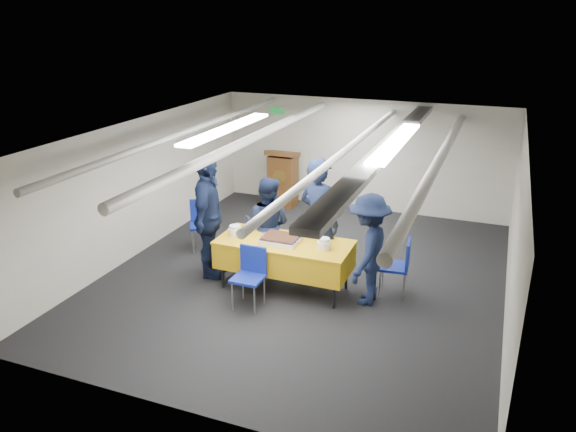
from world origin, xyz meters
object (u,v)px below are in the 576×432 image
at_px(sailor_c, 209,217).
at_px(chair_near, 251,271).
at_px(sheet_cake, 281,239).
at_px(chair_left, 202,219).
at_px(sailor_a, 319,221).
at_px(chair_right, 400,262).
at_px(sailor_d, 368,250).
at_px(podium, 283,178).
at_px(sailor_b, 267,225).
at_px(serving_table, 284,254).

bearing_deg(sailor_c, chair_near, -138.83).
bearing_deg(sheet_cake, chair_near, -110.47).
bearing_deg(chair_left, sailor_a, -11.80).
height_order(chair_right, sailor_d, sailor_d).
xyz_separation_m(podium, chair_right, (3.10, -3.15, -0.08)).
bearing_deg(chair_right, sailor_b, 178.58).
xyz_separation_m(podium, sailor_d, (2.70, -3.52, 0.20)).
xyz_separation_m(chair_right, sailor_d, (-0.40, -0.37, 0.28)).
bearing_deg(sailor_d, serving_table, -85.83).
bearing_deg(sailor_c, sailor_d, -105.11).
xyz_separation_m(sailor_b, sailor_c, (-0.78, -0.47, 0.19)).
distance_m(chair_left, sailor_b, 1.54).
distance_m(serving_table, chair_left, 2.14).
distance_m(podium, sailor_a, 3.64).
xyz_separation_m(podium, sailor_c, (0.19, -3.56, 0.36)).
bearing_deg(sailor_a, chair_near, 82.79).
distance_m(serving_table, sailor_c, 1.33).
bearing_deg(sailor_a, podium, -36.18).
distance_m(serving_table, sailor_a, 0.73).
bearing_deg(serving_table, sailor_a, 49.92).
distance_m(sheet_cake, chair_left, 2.14).
relative_size(serving_table, sheet_cake, 3.62).
bearing_deg(sailor_a, sailor_d, 178.87).
relative_size(chair_right, sailor_d, 0.53).
bearing_deg(chair_near, chair_left, 136.78).
relative_size(chair_left, sailor_b, 0.55).
bearing_deg(sailor_b, sailor_d, 163.25).
height_order(serving_table, sailor_a, sailor_a).
height_order(serving_table, sailor_c, sailor_c).
bearing_deg(podium, chair_left, -100.26).
xyz_separation_m(sailor_c, sailor_d, (2.51, 0.05, -0.16)).
relative_size(sailor_b, sailor_c, 0.81).
bearing_deg(sheet_cake, chair_left, 152.85).
relative_size(chair_near, chair_left, 1.00).
relative_size(podium, chair_left, 1.44).
xyz_separation_m(chair_right, sailor_b, (-2.13, 0.05, 0.26)).
relative_size(sheet_cake, sailor_a, 0.28).
distance_m(podium, sailor_b, 3.25).
bearing_deg(chair_near, podium, 105.82).
xyz_separation_m(podium, sailor_a, (1.83, -3.12, 0.37)).
distance_m(serving_table, chair_right, 1.70).
bearing_deg(podium, sailor_d, -52.44).
bearing_deg(serving_table, chair_near, -112.48).
xyz_separation_m(podium, chair_left, (-0.48, -2.64, -0.08)).
relative_size(chair_right, chair_left, 1.00).
bearing_deg(chair_right, sailor_d, -136.89).
bearing_deg(podium, sailor_c, -86.92).
bearing_deg(serving_table, sailor_c, 179.67).
xyz_separation_m(sailor_b, sailor_d, (1.73, -0.42, 0.03)).
bearing_deg(chair_right, sailor_a, 178.78).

